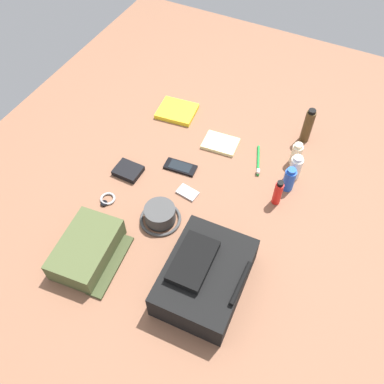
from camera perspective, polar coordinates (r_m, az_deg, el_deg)
name	(u,v)px	position (r m, az deg, el deg)	size (l,w,h in m)	color
ground_plane	(192,200)	(1.65, 0.00, -1.09)	(2.64, 2.02, 0.02)	brown
backpack	(205,276)	(1.40, 1.76, -11.67)	(0.36, 0.27, 0.15)	black
toiletry_pouch	(88,250)	(1.51, -14.36, -7.82)	(0.29, 0.24, 0.09)	#47512D
bucket_hat	(160,215)	(1.56, -4.48, -3.25)	(0.16, 0.16, 0.07)	#404040
cologne_bottle	(308,126)	(1.87, 15.86, 8.88)	(0.04, 0.04, 0.17)	#473319
lotion_bottle	(296,154)	(1.78, 14.34, 5.14)	(0.04, 0.04, 0.11)	beige
toothpaste_tube	(295,168)	(1.72, 14.24, 3.33)	(0.05, 0.05, 0.12)	white
deodorant_spray	(289,179)	(1.68, 13.42, 1.74)	(0.05, 0.05, 0.11)	blue
sunscreen_spray	(278,193)	(1.62, 11.89, -0.11)	(0.03, 0.03, 0.12)	red
paperback_novel	(177,111)	(1.98, -2.11, 11.18)	(0.17, 0.19, 0.02)	yellow
cell_phone	(180,167)	(1.74, -1.63, 3.51)	(0.07, 0.14, 0.01)	black
media_player	(187,193)	(1.65, -0.64, -0.08)	(0.06, 0.09, 0.01)	#B7B7BC
wristwatch	(107,199)	(1.67, -11.75, -1.01)	(0.07, 0.06, 0.01)	#99999E
toothbrush	(258,162)	(1.78, 9.23, 4.15)	(0.16, 0.07, 0.02)	#198C33
wallet	(128,170)	(1.74, -8.87, 2.99)	(0.09, 0.11, 0.02)	black
notepad	(220,143)	(1.83, 4.00, 6.77)	(0.11, 0.15, 0.02)	beige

